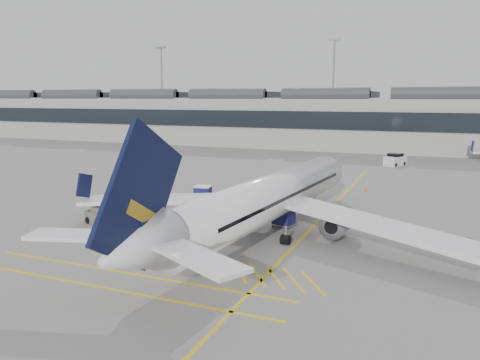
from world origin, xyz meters
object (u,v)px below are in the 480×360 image
at_px(belt_loader, 248,206).
at_px(ramp_agent_b, 227,218).
at_px(ramp_agent_a, 266,201).
at_px(pushback_tug, 102,216).
at_px(baggage_cart_a, 284,215).
at_px(airliner_main, 267,199).

bearing_deg(belt_loader, ramp_agent_b, -104.70).
bearing_deg(ramp_agent_a, pushback_tug, -154.17).
relative_size(baggage_cart_a, pushback_tug, 0.67).
bearing_deg(pushback_tug, belt_loader, 54.46).
bearing_deg(ramp_agent_a, baggage_cart_a, -74.20).
bearing_deg(ramp_agent_b, belt_loader, -97.83).
distance_m(belt_loader, baggage_cart_a, 5.89).
relative_size(belt_loader, baggage_cart_a, 2.53).
relative_size(ramp_agent_a, ramp_agent_b, 1.02).
height_order(belt_loader, ramp_agent_b, belt_loader).
bearing_deg(pushback_tug, ramp_agent_b, 30.55).
distance_m(belt_loader, ramp_agent_a, 2.31).
height_order(baggage_cart_a, ramp_agent_a, baggage_cart_a).
relative_size(belt_loader, ramp_agent_b, 3.02).
distance_m(baggage_cart_a, ramp_agent_a, 6.54).
distance_m(belt_loader, pushback_tug, 13.81).
distance_m(ramp_agent_a, pushback_tug, 16.00).
distance_m(airliner_main, baggage_cart_a, 3.52).
bearing_deg(airliner_main, ramp_agent_a, 115.28).
relative_size(ramp_agent_b, pushback_tug, 0.56).
distance_m(airliner_main, ramp_agent_b, 4.44).
distance_m(ramp_agent_a, ramp_agent_b, 7.76).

